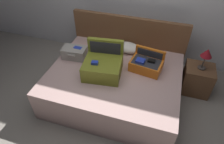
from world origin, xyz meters
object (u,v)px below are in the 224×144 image
Objects in this scene: hard_case_large at (103,65)px; table_lamp at (207,54)px; hard_case_medium at (146,64)px; pillow_near_headboard at (128,47)px; nightstand at (197,79)px; bed at (114,84)px; hard_case_small at (75,53)px.

hard_case_large reaches higher than table_lamp.
hard_case_medium reaches higher than pillow_near_headboard.
nightstand is at bearing -2.61° from pillow_near_headboard.
bed is at bearing -95.01° from pillow_near_headboard.
hard_case_large is 0.62m from hard_case_small.
bed is at bearing -156.79° from nightstand.
table_lamp is (0.82, 0.32, 0.14)m from hard_case_medium.
table_lamp is (1.20, -0.05, 0.16)m from pillow_near_headboard.
nightstand is at bearing 29.70° from hard_case_medium.
bed is 0.60m from hard_case_medium.
bed is at bearing -156.79° from table_lamp.
hard_case_large is 1.59m from nightstand.
hard_case_small is at bearing 150.60° from hard_case_large.
hard_case_medium is 1.21× the size of pillow_near_headboard.
hard_case_small reaches higher than bed.
hard_case_medium is 0.96m from nightstand.
nightstand is (1.98, 0.37, -0.36)m from hard_case_small.
hard_case_large is at bearing -26.94° from hard_case_small.
bed is 0.43m from hard_case_large.
hard_case_medium is 1.42× the size of table_lamp.
bed is 4.96× the size of hard_case_small.
hard_case_medium is at bearing 18.25° from hard_case_large.
hard_case_small is 0.89m from pillow_near_headboard.
hard_case_small is 2.02m from table_lamp.
hard_case_large is at bearing -107.38° from pillow_near_headboard.
bed is 0.68m from pillow_near_headboard.
hard_case_small is 1.12× the size of table_lamp.
hard_case_small reaches higher than nightstand.
hard_case_medium is (0.43, 0.22, 0.35)m from bed.
pillow_near_headboard is at bearing 65.16° from hard_case_large.
hard_case_small is 2.04m from nightstand.
hard_case_small is at bearing -169.32° from nightstand.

